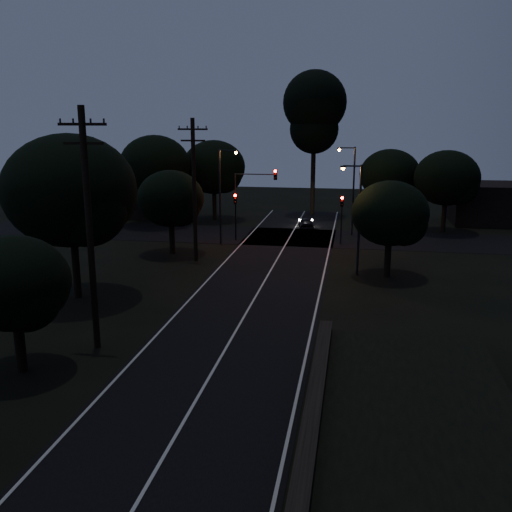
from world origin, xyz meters
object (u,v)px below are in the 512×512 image
(signal_mast, at_px, (254,191))
(signal_right, at_px, (342,211))
(streetlight_c, at_px, (357,212))
(car, at_px, (306,223))
(utility_pole_mid, at_px, (89,227))
(signal_left, at_px, (236,208))
(streetlight_a, at_px, (222,190))
(streetlight_b, at_px, (351,185))
(utility_pole_far, at_px, (194,188))
(tall_pine, at_px, (314,111))

(signal_mast, bearing_deg, signal_right, -0.03)
(streetlight_c, bearing_deg, car, 106.36)
(utility_pole_mid, xyz_separation_m, streetlight_c, (11.83, 15.00, -1.39))
(signal_left, distance_m, streetlight_a, 2.77)
(signal_right, xyz_separation_m, streetlight_a, (-9.91, -1.99, 1.80))
(utility_pole_mid, height_order, signal_mast, utility_pole_mid)
(utility_pole_mid, xyz_separation_m, streetlight_b, (11.31, 29.00, -1.10))
(utility_pole_far, distance_m, tall_pine, 24.72)
(utility_pole_mid, bearing_deg, signal_mast, 82.96)
(tall_pine, height_order, signal_right, tall_pine)
(streetlight_a, bearing_deg, signal_mast, 39.77)
(utility_pole_far, height_order, streetlight_b, utility_pole_far)
(utility_pole_mid, bearing_deg, streetlight_c, 51.74)
(utility_pole_far, xyz_separation_m, signal_left, (1.40, 7.99, -2.65))
(tall_pine, bearing_deg, car, -89.16)
(signal_mast, distance_m, streetlight_b, 9.15)
(streetlight_a, bearing_deg, utility_pole_mid, -91.73)
(signal_left, bearing_deg, streetlight_c, -43.76)
(signal_mast, height_order, car, signal_mast)
(utility_pole_mid, relative_size, signal_right, 2.68)
(signal_right, relative_size, streetlight_b, 0.51)
(streetlight_b, xyz_separation_m, car, (-4.18, 2.00, -4.06))
(streetlight_a, relative_size, streetlight_c, 1.07)
(signal_mast, bearing_deg, streetlight_b, 25.99)
(utility_pole_mid, bearing_deg, signal_right, 67.01)
(signal_left, distance_m, car, 8.61)
(streetlight_b, bearing_deg, car, 154.40)
(streetlight_a, height_order, streetlight_c, streetlight_a)
(signal_right, relative_size, car, 1.21)
(signal_left, bearing_deg, signal_mast, 0.13)
(utility_pole_far, relative_size, streetlight_b, 1.31)
(signal_left, relative_size, signal_right, 1.00)
(streetlight_b, distance_m, streetlight_c, 14.01)
(signal_right, height_order, signal_mast, signal_mast)
(streetlight_a, bearing_deg, utility_pole_far, -96.59)
(signal_right, bearing_deg, streetlight_c, -82.98)
(signal_left, bearing_deg, signal_right, 0.00)
(signal_right, bearing_deg, signal_left, 180.00)
(tall_pine, bearing_deg, streetlight_a, -110.36)
(utility_pole_far, relative_size, signal_right, 2.56)
(tall_pine, xyz_separation_m, streetlight_a, (-6.31, -17.00, -6.59))
(utility_pole_far, xyz_separation_m, streetlight_b, (11.31, 12.00, -0.85))
(signal_left, bearing_deg, car, 46.37)
(signal_mast, xyz_separation_m, streetlight_a, (-2.39, -1.99, 0.30))
(tall_pine, relative_size, car, 4.58)
(utility_pole_mid, xyz_separation_m, signal_mast, (3.09, 24.99, -1.40))
(signal_mast, relative_size, streetlight_c, 0.83)
(streetlight_b, xyz_separation_m, streetlight_c, (0.52, -14.00, -0.29))
(utility_pole_mid, distance_m, signal_right, 27.30)
(signal_left, bearing_deg, utility_pole_far, -99.94)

